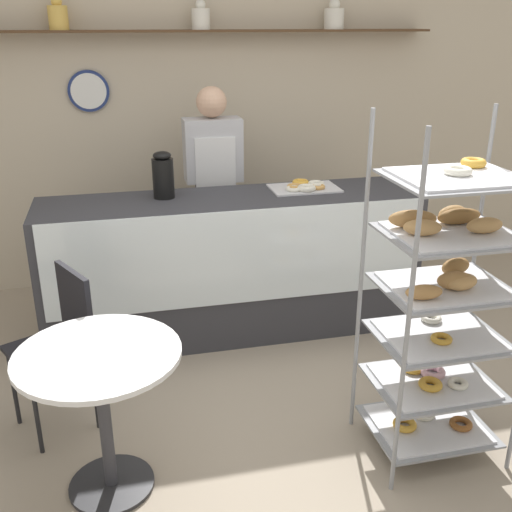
{
  "coord_description": "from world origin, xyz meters",
  "views": [
    {
      "loc": [
        -0.74,
        -2.72,
        2.1
      ],
      "look_at": [
        0.0,
        0.39,
        0.85
      ],
      "focal_mm": 42.0,
      "sensor_mm": 36.0,
      "label": 1
    }
  ],
  "objects_px": {
    "coffee_carafe": "(163,175)",
    "donut_tray_counter": "(305,187)",
    "person_worker": "(214,188)",
    "cafe_table": "(101,387)",
    "pastry_rack": "(442,302)",
    "cafe_chair": "(62,333)"
  },
  "relations": [
    {
      "from": "coffee_carafe",
      "to": "donut_tray_counter",
      "type": "bearing_deg",
      "value": -1.17
    },
    {
      "from": "coffee_carafe",
      "to": "donut_tray_counter",
      "type": "distance_m",
      "value": 0.99
    },
    {
      "from": "person_worker",
      "to": "cafe_table",
      "type": "distance_m",
      "value": 2.19
    },
    {
      "from": "person_worker",
      "to": "donut_tray_counter",
      "type": "bearing_deg",
      "value": -39.21
    },
    {
      "from": "coffee_carafe",
      "to": "donut_tray_counter",
      "type": "relative_size",
      "value": 0.66
    },
    {
      "from": "donut_tray_counter",
      "to": "person_worker",
      "type": "bearing_deg",
      "value": 140.79
    },
    {
      "from": "pastry_rack",
      "to": "person_worker",
      "type": "height_order",
      "value": "pastry_rack"
    },
    {
      "from": "coffee_carafe",
      "to": "donut_tray_counter",
      "type": "height_order",
      "value": "coffee_carafe"
    },
    {
      "from": "cafe_chair",
      "to": "coffee_carafe",
      "type": "height_order",
      "value": "coffee_carafe"
    },
    {
      "from": "coffee_carafe",
      "to": "pastry_rack",
      "type": "bearing_deg",
      "value": -53.63
    },
    {
      "from": "pastry_rack",
      "to": "coffee_carafe",
      "type": "bearing_deg",
      "value": 126.37
    },
    {
      "from": "pastry_rack",
      "to": "donut_tray_counter",
      "type": "relative_size",
      "value": 3.62
    },
    {
      "from": "pastry_rack",
      "to": "cafe_table",
      "type": "xyz_separation_m",
      "value": [
        -1.63,
        0.07,
        -0.28
      ]
    },
    {
      "from": "cafe_table",
      "to": "donut_tray_counter",
      "type": "height_order",
      "value": "donut_tray_counter"
    },
    {
      "from": "person_worker",
      "to": "coffee_carafe",
      "type": "relative_size",
      "value": 5.32
    },
    {
      "from": "cafe_table",
      "to": "donut_tray_counter",
      "type": "xyz_separation_m",
      "value": [
        1.43,
        1.52,
        0.45
      ]
    },
    {
      "from": "pastry_rack",
      "to": "coffee_carafe",
      "type": "xyz_separation_m",
      "value": [
        -1.18,
        1.6,
        0.31
      ]
    },
    {
      "from": "cafe_table",
      "to": "person_worker",
      "type": "bearing_deg",
      "value": 66.65
    },
    {
      "from": "person_worker",
      "to": "donut_tray_counter",
      "type": "relative_size",
      "value": 3.49
    },
    {
      "from": "person_worker",
      "to": "coffee_carafe",
      "type": "distance_m",
      "value": 0.65
    },
    {
      "from": "cafe_chair",
      "to": "donut_tray_counter",
      "type": "xyz_separation_m",
      "value": [
        1.64,
        0.93,
        0.46
      ]
    },
    {
      "from": "pastry_rack",
      "to": "cafe_chair",
      "type": "xyz_separation_m",
      "value": [
        -1.84,
        0.66,
        -0.29
      ]
    }
  ]
}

